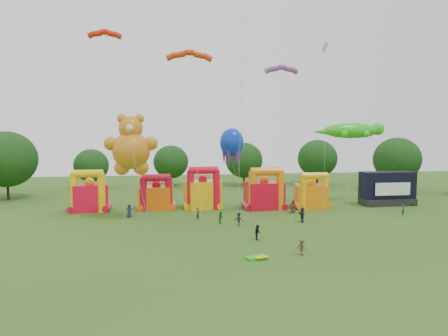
{
  "coord_description": "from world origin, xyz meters",
  "views": [
    {
      "loc": [
        -8.91,
        -31.95,
        11.73
      ],
      "look_at": [
        -1.82,
        18.0,
        7.29
      ],
      "focal_mm": 32.0,
      "sensor_mm": 36.0,
      "label": 1
    }
  ],
  "objects": [
    {
      "name": "spectator_6",
      "position": [
        9.3,
        23.93,
        0.96
      ],
      "size": [
        1.1,
        0.91,
        1.93
      ],
      "primitive_type": "imported",
      "rotation": [
        0.0,
        0.0,
        5.92
      ],
      "color": "#592519",
      "rests_on": "ground"
    },
    {
      "name": "spectator_8",
      "position": [
        0.82,
        10.19,
        0.83
      ],
      "size": [
        0.72,
        0.88,
        1.65
      ],
      "primitive_type": "imported",
      "rotation": [
        0.0,
        0.0,
        1.44
      ],
      "color": "black",
      "rests_on": "ground"
    },
    {
      "name": "folded_kite_bundle",
      "position": [
        -0.75,
        3.59,
        0.14
      ],
      "size": [
        2.22,
        1.61,
        0.31
      ],
      "color": "green",
      "rests_on": "ground"
    },
    {
      "name": "bouncy_castle_0",
      "position": [
        -20.6,
        29.63,
        2.41
      ],
      "size": [
        5.78,
        5.05,
        6.35
      ],
      "color": "red",
      "rests_on": "ground"
    },
    {
      "name": "bouncy_castle_3",
      "position": [
        5.87,
        27.66,
        2.48
      ],
      "size": [
        5.81,
        4.8,
        6.56
      ],
      "color": "red",
      "rests_on": "ground"
    },
    {
      "name": "spectator_4",
      "position": [
        8.92,
        23.7,
        0.76
      ],
      "size": [
        0.63,
        0.96,
        1.52
      ],
      "primitive_type": "imported",
      "rotation": [
        0.0,
        0.0,
        4.4
      ],
      "color": "#46301C",
      "rests_on": "ground"
    },
    {
      "name": "teddy_bear_kite",
      "position": [
        -13.75,
        22.46,
        9.45
      ],
      "size": [
        7.08,
        5.03,
        14.36
      ],
      "color": "orange",
      "rests_on": "ground"
    },
    {
      "name": "spectator_5",
      "position": [
        8.54,
        17.82,
        0.98
      ],
      "size": [
        0.74,
        1.86,
        1.96
      ],
      "primitive_type": "imported",
      "rotation": [
        0.0,
        0.0,
        4.8
      ],
      "color": "#222138",
      "rests_on": "ground"
    },
    {
      "name": "spectator_7",
      "position": [
        23.97,
        19.49,
        0.85
      ],
      "size": [
        0.67,
        0.74,
        1.7
      ],
      "primitive_type": "imported",
      "rotation": [
        0.0,
        0.0,
        1.02
      ],
      "color": "#1C482E",
      "rests_on": "ground"
    },
    {
      "name": "diamond_kites",
      "position": [
        -2.16,
        12.83,
        16.54
      ],
      "size": [
        23.26,
        14.17,
        37.02
      ],
      "color": "red",
      "rests_on": "ground"
    },
    {
      "name": "spectator_9",
      "position": [
        3.79,
        4.18,
        0.77
      ],
      "size": [
        1.1,
        1.12,
        1.54
      ],
      "primitive_type": "imported",
      "rotation": [
        0.0,
        0.0,
        2.32
      ],
      "color": "#48311C",
      "rests_on": "ground"
    },
    {
      "name": "spectator_3",
      "position": [
        -0.09,
        16.97,
        0.84
      ],
      "size": [
        1.25,
        1.02,
        1.69
      ],
      "primitive_type": "imported",
      "rotation": [
        0.0,
        0.0,
        2.72
      ],
      "color": "black",
      "rests_on": "ground"
    },
    {
      "name": "octopus_kite",
      "position": [
        1.48,
        28.94,
        6.9
      ],
      "size": [
        3.8,
        9.06,
        12.6
      ],
      "color": "#0C2FB6",
      "rests_on": "ground"
    },
    {
      "name": "bouncy_castle_2",
      "position": [
        -3.52,
        29.51,
        2.52
      ],
      "size": [
        5.86,
        5.11,
        6.64
      ],
      "color": "#EEAF0C",
      "rests_on": "ground"
    },
    {
      "name": "bouncy_castle_4",
      "position": [
        13.28,
        27.14,
        2.19
      ],
      "size": [
        5.19,
        4.43,
        5.74
      ],
      "color": "orange",
      "rests_on": "ground"
    },
    {
      "name": "tree_ring",
      "position": [
        -1.17,
        0.61,
        6.26
      ],
      "size": [
        122.23,
        124.31,
        12.07
      ],
      "color": "#352314",
      "rests_on": "ground"
    },
    {
      "name": "gecko_kite",
      "position": [
        20.63,
        29.59,
        7.85
      ],
      "size": [
        12.7,
        7.55,
        13.56
      ],
      "color": "green",
      "rests_on": "ground"
    },
    {
      "name": "spectator_0",
      "position": [
        -14.3,
        24.16,
        0.92
      ],
      "size": [
        0.92,
        0.61,
        1.84
      ],
      "primitive_type": "imported",
      "rotation": [
        0.0,
        0.0,
        -0.03
      ],
      "color": "#262B40",
      "rests_on": "ground"
    },
    {
      "name": "ground",
      "position": [
        0.0,
        0.0,
        0.0
      ],
      "size": [
        160.0,
        160.0,
        0.0
      ],
      "primitive_type": "plane",
      "color": "#305919",
      "rests_on": "ground"
    },
    {
      "name": "parafoil_kites",
      "position": [
        -10.39,
        16.18,
        11.81
      ],
      "size": [
        26.84,
        12.28,
        24.94
      ],
      "color": "red",
      "rests_on": "ground"
    },
    {
      "name": "spectator_1",
      "position": [
        -4.94,
        21.22,
        0.81
      ],
      "size": [
        0.59,
        0.7,
        1.62
      ],
      "primitive_type": "imported",
      "rotation": [
        0.0,
        0.0,
        1.15
      ],
      "color": "#5C1B1A",
      "rests_on": "ground"
    },
    {
      "name": "bouncy_castle_1",
      "position": [
        -10.69,
        29.72,
        2.12
      ],
      "size": [
        5.34,
        4.53,
        5.55
      ],
      "color": "#EB5B0C",
      "rests_on": "ground"
    },
    {
      "name": "stage_trailer",
      "position": [
        26.56,
        28.15,
        2.64
      ],
      "size": [
        8.68,
        3.41,
        5.48
      ],
      "color": "black",
      "rests_on": "ground"
    },
    {
      "name": "spectator_2",
      "position": [
        -2.14,
        18.64,
        0.76
      ],
      "size": [
        0.64,
        0.79,
        1.53
      ],
      "primitive_type": "imported",
      "rotation": [
        0.0,
        0.0,
        1.65
      ],
      "color": "#1C472A",
      "rests_on": "ground"
    }
  ]
}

